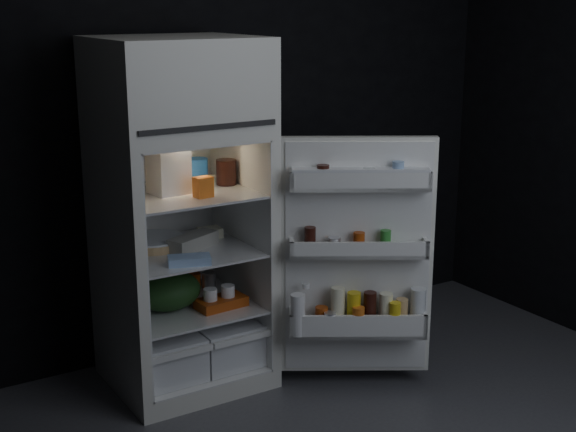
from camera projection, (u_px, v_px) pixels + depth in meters
wall_back at (194, 113)px, 4.38m from camera, size 4.00×0.00×2.70m
refrigerator at (179, 204)px, 4.03m from camera, size 0.76×0.71×1.78m
fridge_door at (358, 263)px, 3.99m from camera, size 0.71×0.54×1.22m
milk_jug at (168, 169)px, 3.92m from camera, size 0.18×0.18×0.24m
mayo_jar at (198, 172)px, 4.10m from camera, size 0.13×0.13×0.14m
jam_jar at (226, 172)px, 4.12m from camera, size 0.13×0.13×0.13m
amber_bottle at (119, 172)px, 3.90m from camera, size 0.11×0.11×0.22m
small_carton at (203, 187)px, 3.85m from camera, size 0.09×0.07×0.10m
egg_carton at (193, 242)px, 4.06m from camera, size 0.30×0.21×0.07m
pie at (154, 243)px, 4.09m from camera, size 0.42×0.42×0.04m
flat_package at (189, 260)px, 3.82m from camera, size 0.22×0.16×0.04m
wrapped_pkg at (210, 232)px, 4.26m from camera, size 0.12×0.10×0.05m
produce_bag at (168, 291)px, 4.05m from camera, size 0.34×0.29×0.20m
yogurt_tray at (221, 302)px, 4.10m from camera, size 0.26×0.15×0.05m
small_can_red at (195, 281)px, 4.35m from camera, size 0.07×0.07×0.09m
small_can_silver at (209, 280)px, 4.36m from camera, size 0.08×0.08×0.09m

